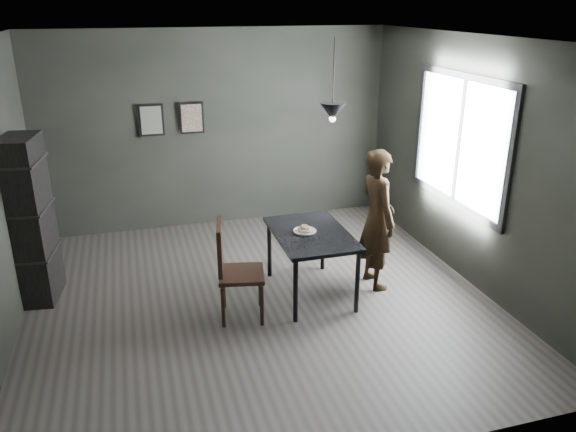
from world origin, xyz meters
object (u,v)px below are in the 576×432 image
object	(u,v)px
woman	(377,219)
shelf_unit	(31,221)
white_plate	(305,232)
wood_chair	(232,265)
pendant_lamp	(333,111)
cafe_table	(311,239)

from	to	relation	value
woman	shelf_unit	world-z (taller)	shelf_unit
white_plate	wood_chair	world-z (taller)	wood_chair
wood_chair	pendant_lamp	world-z (taller)	pendant_lamp
white_plate	wood_chair	bearing A→B (deg)	-161.69
cafe_table	shelf_unit	size ratio (longest dim) A/B	0.65
wood_chair	shelf_unit	bearing A→B (deg)	163.43
wood_chair	shelf_unit	size ratio (longest dim) A/B	0.58
wood_chair	pendant_lamp	size ratio (longest dim) A/B	1.23
wood_chair	woman	bearing A→B (deg)	19.54
cafe_table	wood_chair	xyz separation A→B (m)	(-0.94, -0.26, -0.07)
pendant_lamp	cafe_table	bearing A→B (deg)	-158.20
cafe_table	wood_chair	world-z (taller)	wood_chair
wood_chair	white_plate	bearing A→B (deg)	29.08
white_plate	cafe_table	bearing A→B (deg)	-21.82
woman	pendant_lamp	world-z (taller)	pendant_lamp
shelf_unit	pendant_lamp	size ratio (longest dim) A/B	2.13
cafe_table	white_plate	world-z (taller)	white_plate
woman	shelf_unit	distance (m)	3.79
wood_chair	pendant_lamp	distance (m)	1.91
woman	wood_chair	distance (m)	1.76
woman	cafe_table	bearing A→B (deg)	87.95
white_plate	shelf_unit	xyz separation A→B (m)	(-2.85, 0.73, 0.16)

